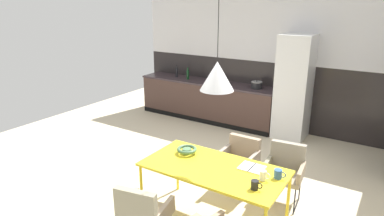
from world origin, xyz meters
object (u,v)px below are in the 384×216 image
open_book (252,168)px  mug_dark_espresso (255,185)px  bottle_spice_small (188,74)px  mug_tall_blue (278,174)px  bottle_oil_tall (177,72)px  mug_glass_clear (263,175)px  refrigerator_column (294,87)px  dining_table (214,170)px  pendant_lamp_over_table_near (217,76)px  armchair_by_stool (285,166)px  armchair_corner_seat (241,156)px  fruit_bowl (187,150)px  armchair_facing_counter (142,211)px  cooking_pot (257,85)px

open_book → mug_dark_espresso: 0.46m
open_book → bottle_spice_small: bearing=133.7°
mug_tall_blue → bottle_oil_tall: bearing=138.7°
mug_glass_clear → refrigerator_column: bearing=101.4°
bottle_spice_small → bottle_oil_tall: (-0.35, 0.06, 0.00)m
dining_table → pendant_lamp_over_table_near: size_ratio=1.55×
mug_dark_espresso → bottle_oil_tall: size_ratio=0.44×
armchair_by_stool → pendant_lamp_over_table_near: size_ratio=0.74×
armchair_corner_seat → fruit_bowl: (-0.40, -0.76, 0.29)m
mug_dark_espresso → pendant_lamp_over_table_near: bearing=158.8°
open_book → fruit_bowl: bearing=-175.3°
armchair_corner_seat → bottle_spice_small: 3.37m
armchair_corner_seat → mug_glass_clear: mug_glass_clear is taller
refrigerator_column → pendant_lamp_over_table_near: bearing=-89.0°
refrigerator_column → mug_glass_clear: refrigerator_column is taller
fruit_bowl → bottle_spice_small: (-2.01, 3.06, 0.20)m
fruit_bowl → mug_tall_blue: 1.18m
pendant_lamp_over_table_near → bottle_spice_small: bearing=128.0°
armchair_facing_counter → cooking_pot: 4.15m
refrigerator_column → armchair_corner_seat: 2.40m
armchair_corner_seat → armchair_by_stool: (0.63, 0.04, -0.00)m
bottle_oil_tall → bottle_spice_small: bearing=-9.7°
mug_dark_espresso → dining_table: bearing=161.8°
cooking_pot → pendant_lamp_over_table_near: bearing=-75.7°
dining_table → armchair_by_stool: armchair_by_stool is taller
bottle_spice_small → pendant_lamp_over_table_near: 4.10m
bottle_spice_small → armchair_corner_seat: bearing=-43.7°
mug_tall_blue → refrigerator_column: bearing=104.0°
dining_table → bottle_spice_small: bearing=127.7°
armchair_by_stool → fruit_bowl: bearing=31.9°
open_book → bottle_spice_small: 4.14m
mug_glass_clear → mug_dark_espresso: size_ratio=0.97×
mug_dark_espresso → pendant_lamp_over_table_near: 1.20m
cooking_pot → mug_glass_clear: bearing=-66.4°
armchair_corner_seat → cooking_pot: cooking_pot is taller
dining_table → mug_dark_espresso: (0.59, -0.19, 0.09)m
mug_tall_blue → bottle_spice_small: 4.42m
armchair_facing_counter → pendant_lamp_over_table_near: size_ratio=0.76×
armchair_facing_counter → mug_tall_blue: mug_tall_blue is taller
open_book → mug_glass_clear: 0.28m
cooking_pot → bottle_oil_tall: bottle_oil_tall is taller
armchair_corner_seat → pendant_lamp_over_table_near: 1.57m
armchair_corner_seat → dining_table: bearing=94.3°
armchair_facing_counter → bottle_spice_small: size_ratio=2.97×
dining_table → mug_tall_blue: size_ratio=12.46×
refrigerator_column → bottle_spice_small: bearing=-179.1°
armchair_by_stool → mug_tall_blue: (0.15, -0.78, 0.29)m
dining_table → bottle_spice_small: (-2.47, 3.20, 0.29)m
refrigerator_column → bottle_spice_small: 2.42m
mug_tall_blue → cooking_pot: 3.46m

